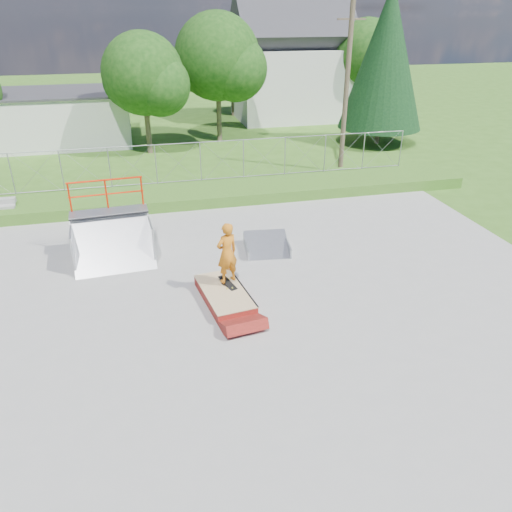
# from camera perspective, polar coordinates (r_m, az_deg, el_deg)

# --- Properties ---
(ground) EXTENTS (120.00, 120.00, 0.00)m
(ground) POSITION_cam_1_polar(r_m,az_deg,el_deg) (14.22, -0.22, -6.13)
(ground) COLOR #37621C
(ground) RESTS_ON ground
(concrete_pad) EXTENTS (20.00, 16.00, 0.04)m
(concrete_pad) POSITION_cam_1_polar(r_m,az_deg,el_deg) (14.21, -0.22, -6.06)
(concrete_pad) COLOR gray
(concrete_pad) RESTS_ON ground
(grass_berm) EXTENTS (24.00, 3.00, 0.50)m
(grass_berm) POSITION_cam_1_polar(r_m,az_deg,el_deg) (22.59, -5.86, 7.20)
(grass_berm) COLOR #37621C
(grass_berm) RESTS_ON ground
(grind_box) EXTENTS (1.50, 2.56, 0.36)m
(grind_box) POSITION_cam_1_polar(r_m,az_deg,el_deg) (14.54, -3.61, -4.55)
(grind_box) COLOR maroon
(grind_box) RESTS_ON concrete_pad
(quarter_pipe) EXTENTS (2.69, 2.32, 2.56)m
(quarter_pipe) POSITION_cam_1_polar(r_m,az_deg,el_deg) (16.95, -16.26, 3.25)
(quarter_pipe) COLOR #A5A7AD
(quarter_pipe) RESTS_ON concrete_pad
(flat_bank_ramp) EXTENTS (1.68, 1.77, 0.46)m
(flat_bank_ramp) POSITION_cam_1_polar(r_m,az_deg,el_deg) (17.41, 1.25, 1.22)
(flat_bank_ramp) COLOR #A5A7AD
(flat_bank_ramp) RESTS_ON concrete_pad
(skateboard) EXTENTS (0.48, 0.82, 0.13)m
(skateboard) POSITION_cam_1_polar(r_m,az_deg,el_deg) (14.72, -3.24, -3.11)
(skateboard) COLOR black
(skateboard) RESTS_ON grind_box
(skater) EXTENTS (0.79, 0.66, 1.83)m
(skater) POSITION_cam_1_polar(r_m,az_deg,el_deg) (14.29, -3.33, 0.09)
(skater) COLOR orange
(skater) RESTS_ON grind_box
(chain_link_fence) EXTENTS (20.00, 0.06, 1.80)m
(chain_link_fence) POSITION_cam_1_polar(r_m,az_deg,el_deg) (23.19, -6.36, 10.67)
(chain_link_fence) COLOR gray
(chain_link_fence) RESTS_ON grass_berm
(utility_building_flat) EXTENTS (10.00, 6.00, 3.00)m
(utility_building_flat) POSITION_cam_1_polar(r_m,az_deg,el_deg) (34.61, -22.81, 14.28)
(utility_building_flat) COLOR #B9B9B5
(utility_building_flat) RESTS_ON ground
(gable_house) EXTENTS (8.40, 6.08, 8.94)m
(gable_house) POSITION_cam_1_polar(r_m,az_deg,el_deg) (39.63, 4.00, 20.91)
(gable_house) COLOR #B9B9B5
(gable_house) RESTS_ON ground
(utility_pole) EXTENTS (0.24, 0.24, 8.00)m
(utility_pole) POSITION_cam_1_polar(r_m,az_deg,el_deg) (26.04, 10.27, 18.02)
(utility_pole) COLOR brown
(utility_pole) RESTS_ON ground
(tree_left_near) EXTENTS (4.76, 4.48, 6.65)m
(tree_left_near) POSITION_cam_1_polar(r_m,az_deg,el_deg) (29.70, -12.26, 19.33)
(tree_left_near) COLOR brown
(tree_left_near) RESTS_ON ground
(tree_center) EXTENTS (5.44, 5.12, 7.60)m
(tree_center) POSITION_cam_1_polar(r_m,az_deg,el_deg) (32.07, -3.85, 21.41)
(tree_center) COLOR brown
(tree_center) RESTS_ON ground
(tree_right_far) EXTENTS (5.10, 4.80, 7.12)m
(tree_right_far) POSITION_cam_1_polar(r_m,az_deg,el_deg) (39.47, 12.91, 21.37)
(tree_right_far) COLOR brown
(tree_right_far) RESTS_ON ground
(tree_back_mid) EXTENTS (4.08, 3.84, 5.70)m
(tree_back_mid) POSITION_cam_1_polar(r_m,az_deg,el_deg) (40.51, -2.33, 20.78)
(tree_back_mid) COLOR brown
(tree_back_mid) RESTS_ON ground
(conifer_tree) EXTENTS (5.04, 5.04, 9.10)m
(conifer_tree) POSITION_cam_1_polar(r_m,az_deg,el_deg) (32.34, 14.61, 21.09)
(conifer_tree) COLOR brown
(conifer_tree) RESTS_ON ground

